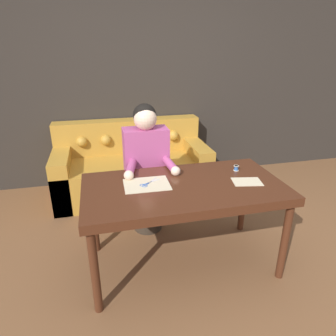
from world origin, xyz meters
The scene contains 9 objects.
ground_plane centered at (0.00, 0.00, 0.00)m, with size 16.00×16.00×0.00m, color brown.
wall_back centered at (0.00, 1.99, 1.30)m, with size 8.00×0.06×2.60m.
dining_table centered at (-0.11, 0.09, 0.67)m, with size 1.54×0.81×0.74m.
couch centered at (-0.35, 1.56, 0.31)m, with size 1.83×0.86×0.86m.
person centered at (-0.30, 0.67, 0.64)m, with size 0.47×0.58×1.26m.
pattern_paper_main centered at (-0.39, 0.16, 0.74)m, with size 0.35×0.28×0.00m.
pattern_paper_offcut centered at (0.39, 0.02, 0.74)m, with size 0.25×0.20×0.00m.
scissors centered at (-0.38, 0.16, 0.74)m, with size 0.18×0.16×0.01m.
thread_spool centered at (0.41, 0.25, 0.76)m, with size 0.04×0.04×0.05m.
Camera 1 is at (-0.71, -1.90, 1.74)m, focal length 32.00 mm.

